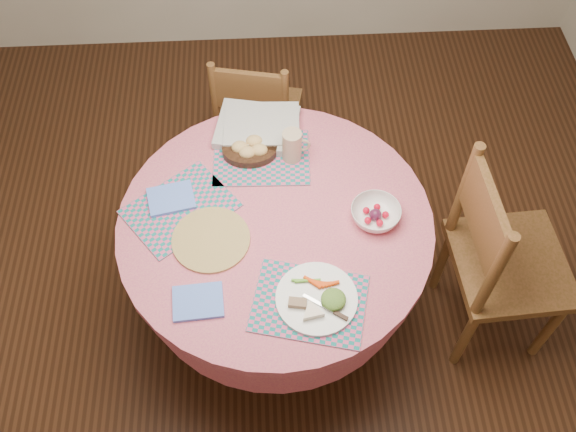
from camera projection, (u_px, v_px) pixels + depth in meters
name	position (u px, v px, depth m)	size (l,w,h in m)	color
ground	(278.00, 308.00, 3.11)	(4.00, 4.00, 0.00)	#331C0F
room_envelope	(269.00, 16.00, 1.71)	(4.01, 4.01, 2.71)	silver
dining_table	(276.00, 248.00, 2.66)	(1.24, 1.24, 0.75)	#D96571
chair_right	(499.00, 259.00, 2.64)	(0.49, 0.51, 1.04)	brown
chair_back	(256.00, 115.00, 3.23)	(0.47, 0.46, 0.87)	brown
placemat_front	(309.00, 303.00, 2.29)	(0.40, 0.30, 0.01)	#147474
placemat_left	(180.00, 208.00, 2.53)	(0.40, 0.30, 0.01)	#147474
placemat_back	(261.00, 158.00, 2.68)	(0.40, 0.30, 0.01)	#147474
wicker_trivet	(211.00, 239.00, 2.44)	(0.30, 0.30, 0.01)	olive
napkin_near	(198.00, 302.00, 2.29)	(0.18, 0.14, 0.01)	#5C82EE
napkin_far	(171.00, 198.00, 2.54)	(0.18, 0.14, 0.01)	#5C82EE
dinner_plate	(319.00, 299.00, 2.28)	(0.30, 0.30, 0.05)	white
bread_bowl	(250.00, 149.00, 2.66)	(0.23, 0.23, 0.08)	black
latte_mug	(293.00, 146.00, 2.62)	(0.12, 0.08, 0.14)	tan
fruit_bowl	(375.00, 214.00, 2.48)	(0.21, 0.21, 0.06)	white
newspaper_stack	(258.00, 126.00, 2.75)	(0.39, 0.33, 0.04)	silver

